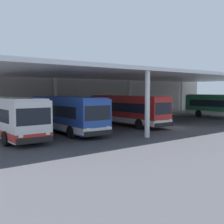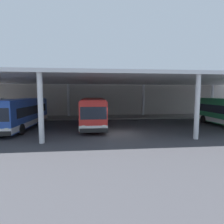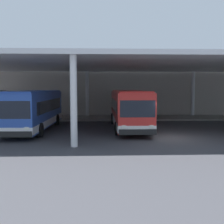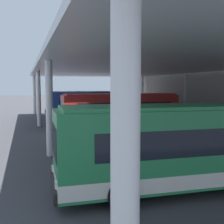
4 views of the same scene
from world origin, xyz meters
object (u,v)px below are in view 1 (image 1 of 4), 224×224
(bus_nearest_bay, at_px, (8,117))
(bench_waiting, at_px, (23,119))
(bus_far_bay, at_px, (222,106))
(bus_second_bay, at_px, (66,114))
(bus_middle_bay, at_px, (127,110))
(trash_bin, at_px, (3,120))

(bus_nearest_bay, relative_size, bench_waiting, 5.85)
(bus_far_bay, bearing_deg, bus_nearest_bay, 176.55)
(bus_nearest_bay, bearing_deg, bench_waiting, 62.92)
(bus_second_bay, bearing_deg, bus_far_bay, -3.97)
(bus_middle_bay, height_order, trash_bin, bus_middle_bay)
(bus_far_bay, height_order, trash_bin, bus_far_bay)
(bus_nearest_bay, relative_size, bus_second_bay, 0.99)
(bus_second_bay, distance_m, bus_middle_bay, 7.68)
(bus_middle_bay, xyz_separation_m, bus_far_bay, (15.15, -2.13, 0.00))
(trash_bin, bearing_deg, bus_second_bay, -66.99)
(bus_nearest_bay, relative_size, trash_bin, 10.75)
(trash_bin, bearing_deg, bench_waiting, 7.75)
(bus_second_bay, bearing_deg, bus_nearest_bay, 178.95)
(bus_middle_bay, height_order, bench_waiting, bus_middle_bay)
(bus_middle_bay, bearing_deg, bus_far_bay, -8.02)
(bus_second_bay, distance_m, bus_far_bay, 22.86)
(bus_nearest_bay, bearing_deg, bus_middle_bay, 2.06)
(bus_second_bay, distance_m, trash_bin, 8.33)
(bus_far_bay, bearing_deg, bus_second_bay, 176.03)
(bus_middle_bay, bearing_deg, trash_bin, 147.04)
(bus_second_bay, bearing_deg, trash_bin, 113.01)
(bench_waiting, bearing_deg, bus_far_bay, -21.73)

